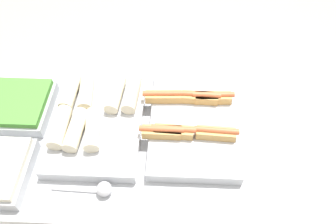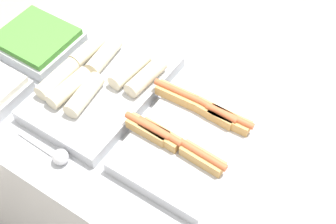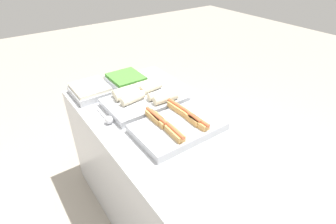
% 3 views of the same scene
% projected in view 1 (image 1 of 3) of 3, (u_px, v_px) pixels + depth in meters
% --- Properties ---
extents(ground_plane, '(12.00, 12.00, 0.00)m').
position_uv_depth(ground_plane, '(188.00, 209.00, 2.02)').
color(ground_plane, '#ADA393').
extents(counter, '(1.85, 0.83, 0.89)m').
position_uv_depth(counter, '(192.00, 176.00, 1.67)').
color(counter, '#B7BABF').
rests_on(counter, ground_plane).
extents(tray_hotdogs, '(0.38, 0.51, 0.10)m').
position_uv_depth(tray_hotdogs, '(193.00, 120.00, 1.29)').
color(tray_hotdogs, '#B7BABF').
rests_on(tray_hotdogs, counter).
extents(tray_wraps, '(0.34, 0.53, 0.11)m').
position_uv_depth(tray_wraps, '(97.00, 115.00, 1.30)').
color(tray_wraps, '#B7BABF').
rests_on(tray_wraps, counter).
extents(tray_side_back, '(0.28, 0.26, 0.07)m').
position_uv_depth(tray_side_back, '(16.00, 106.00, 1.33)').
color(tray_side_back, '#B7BABF').
rests_on(tray_side_back, counter).
extents(serving_spoon_near, '(0.22, 0.05, 0.05)m').
position_uv_depth(serving_spoon_near, '(101.00, 189.00, 1.12)').
color(serving_spoon_near, silver).
rests_on(serving_spoon_near, counter).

